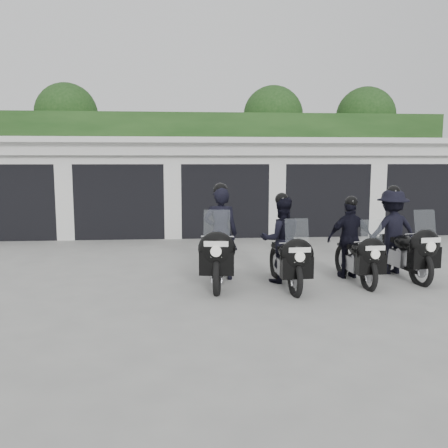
{
  "coord_description": "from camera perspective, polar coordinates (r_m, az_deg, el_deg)",
  "views": [
    {
      "loc": [
        -1.22,
        -8.49,
        2.29
      ],
      "look_at": [
        -0.43,
        0.78,
        1.05
      ],
      "focal_mm": 38.0,
      "sensor_mm": 36.0,
      "label": 1
    }
  ],
  "objects": [
    {
      "name": "police_bike_a",
      "position": [
        8.89,
        -0.53,
        -2.28
      ],
      "size": [
        0.85,
        2.22,
        1.93
      ],
      "rotation": [
        0.0,
        0.0,
        -0.14
      ],
      "color": "black",
      "rests_on": "ground"
    },
    {
      "name": "ground",
      "position": [
        8.88,
        3.24,
        -7.37
      ],
      "size": [
        80.0,
        80.0,
        0.0
      ],
      "primitive_type": "plane",
      "color": "#999993",
      "rests_on": "ground"
    },
    {
      "name": "garage_block",
      "position": [
        16.62,
        -0.62,
        4.61
      ],
      "size": [
        16.4,
        6.8,
        2.96
      ],
      "color": "silver",
      "rests_on": "ground"
    },
    {
      "name": "police_bike_d",
      "position": [
        10.13,
        20.01,
        -1.38
      ],
      "size": [
        1.18,
        2.13,
        1.86
      ],
      "rotation": [
        0.0,
        0.0,
        0.14
      ],
      "color": "black",
      "rests_on": "ground"
    },
    {
      "name": "police_bike_c",
      "position": [
        9.48,
        15.27,
        -2.3
      ],
      "size": [
        0.93,
        1.92,
        1.67
      ],
      "rotation": [
        0.0,
        0.0,
        0.05
      ],
      "color": "black",
      "rests_on": "ground"
    },
    {
      "name": "police_bike_b",
      "position": [
        8.87,
        7.18,
        -2.54
      ],
      "size": [
        0.83,
        2.02,
        1.76
      ],
      "rotation": [
        0.0,
        0.0,
        0.06
      ],
      "color": "black",
      "rests_on": "ground"
    },
    {
      "name": "background_vegetation",
      "position": [
        21.48,
        -0.59,
        8.87
      ],
      "size": [
        20.0,
        3.9,
        5.8
      ],
      "color": "#193814",
      "rests_on": "ground"
    }
  ]
}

